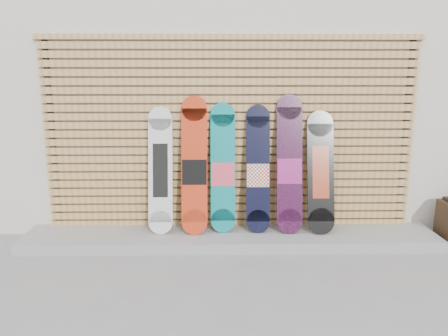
% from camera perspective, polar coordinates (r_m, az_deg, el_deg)
% --- Properties ---
extents(ground, '(80.00, 80.00, 0.00)m').
position_cam_1_polar(ground, '(4.39, 3.14, -13.00)').
color(ground, gray).
rests_on(ground, ground).
extents(building, '(12.00, 5.00, 3.60)m').
position_cam_1_polar(building, '(7.51, 5.28, 11.59)').
color(building, beige).
rests_on(building, ground).
extents(concrete_step, '(4.60, 0.70, 0.12)m').
position_cam_1_polar(concrete_step, '(4.98, 0.85, -9.08)').
color(concrete_step, gray).
rests_on(concrete_step, ground).
extents(slat_wall, '(4.26, 0.08, 2.29)m').
position_cam_1_polar(slat_wall, '(4.98, 0.79, 4.56)').
color(slat_wall, '#B7874C').
rests_on(slat_wall, ground).
extents(snowboard_0, '(0.27, 0.31, 1.40)m').
position_cam_1_polar(snowboard_0, '(4.91, -8.30, -0.32)').
color(snowboard_0, silver).
rests_on(snowboard_0, concrete_step).
extents(snowboard_1, '(0.29, 0.34, 1.52)m').
position_cam_1_polar(snowboard_1, '(4.85, -3.89, 0.22)').
color(snowboard_1, red).
rests_on(snowboard_1, concrete_step).
extents(snowboard_2, '(0.27, 0.28, 1.44)m').
position_cam_1_polar(snowboard_2, '(4.88, -0.15, -0.11)').
color(snowboard_2, '#0D7F83').
rests_on(snowboard_2, concrete_step).
extents(snowboard_3, '(0.27, 0.30, 1.42)m').
position_cam_1_polar(snowboard_3, '(4.89, 4.45, -0.26)').
color(snowboard_3, black).
rests_on(snowboard_3, concrete_step).
extents(snowboard_4, '(0.28, 0.33, 1.53)m').
position_cam_1_polar(snowboard_4, '(4.91, 8.55, 0.35)').
color(snowboard_4, black).
rests_on(snowboard_4, concrete_step).
extents(snowboard_5, '(0.30, 0.36, 1.35)m').
position_cam_1_polar(snowboard_5, '(4.99, 12.50, -0.55)').
color(snowboard_5, black).
rests_on(snowboard_5, concrete_step).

